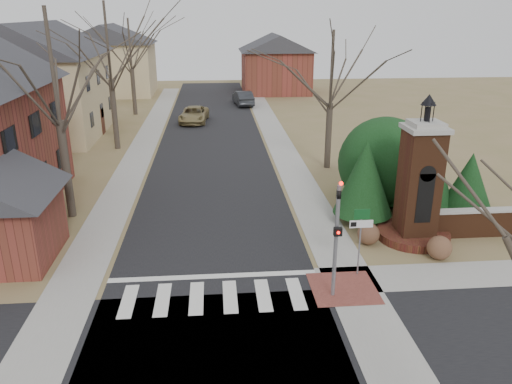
{
  "coord_description": "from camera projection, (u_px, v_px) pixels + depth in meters",
  "views": [
    {
      "loc": [
        0.21,
        -14.75,
        9.68
      ],
      "look_at": [
        1.98,
        6.0,
        2.08
      ],
      "focal_mm": 35.0,
      "sensor_mm": 36.0,
      "label": 1
    }
  ],
  "objects": [
    {
      "name": "dry_shrub_right",
      "position": [
        439.0,
        248.0,
        20.49
      ],
      "size": [
        1.0,
        1.0,
        1.0
      ],
      "primitive_type": "sphere",
      "color": "brown",
      "rests_on": "ground"
    },
    {
      "name": "sidewalk_right_main",
      "position": [
        280.0,
        145.0,
        38.11
      ],
      "size": [
        2.0,
        60.0,
        0.02
      ],
      "primitive_type": "cube",
      "color": "gray",
      "rests_on": "ground"
    },
    {
      "name": "bare_tree_0",
      "position": [
        51.0,
        57.0,
        22.33
      ],
      "size": [
        8.05,
        8.05,
        11.15
      ],
      "color": "#473D33",
      "rests_on": "ground"
    },
    {
      "name": "evergreen_mass",
      "position": [
        385.0,
        159.0,
        25.9
      ],
      "size": [
        4.8,
        4.8,
        4.8
      ],
      "primitive_type": "sphere",
      "color": "black",
      "rests_on": "ground"
    },
    {
      "name": "crosswalk_zone",
      "position": [
        213.0,
        297.0,
        17.86
      ],
      "size": [
        8.0,
        2.2,
        0.02
      ],
      "primitive_type": "cube",
      "color": "silver",
      "rests_on": "ground"
    },
    {
      "name": "dry_shrub_left",
      "position": [
        368.0,
        234.0,
        21.79
      ],
      "size": [
        0.97,
        0.97,
        0.97
      ],
      "primitive_type": "sphere",
      "color": "brown",
      "rests_on": "ground"
    },
    {
      "name": "house_stucco_left",
      "position": [
        40.0,
        78.0,
        39.72
      ],
      "size": [
        9.8,
        12.8,
        9.28
      ],
      "color": "tan",
      "rests_on": "ground"
    },
    {
      "name": "bare_tree_1",
      "position": [
        107.0,
        36.0,
        34.38
      ],
      "size": [
        8.4,
        8.4,
        11.64
      ],
      "color": "#473D33",
      "rests_on": "ground"
    },
    {
      "name": "brick_gate_monument",
      "position": [
        418.0,
        193.0,
        21.76
      ],
      "size": [
        3.2,
        3.2,
        6.47
      ],
      "color": "#512B18",
      "rests_on": "ground"
    },
    {
      "name": "bare_tree_2",
      "position": [
        129.0,
        40.0,
        46.86
      ],
      "size": [
        7.35,
        7.35,
        10.19
      ],
      "color": "#473D33",
      "rests_on": "ground"
    },
    {
      "name": "house_distant_right",
      "position": [
        276.0,
        62.0,
        61.41
      ],
      "size": [
        8.8,
        8.8,
        7.3
      ],
      "color": "maroon",
      "rests_on": "ground"
    },
    {
      "name": "traffic_signal_pole",
      "position": [
        337.0,
        230.0,
        17.1
      ],
      "size": [
        0.28,
        0.41,
        4.5
      ],
      "color": "slate",
      "rests_on": "ground"
    },
    {
      "name": "brick_garden_wall",
      "position": [
        510.0,
        221.0,
        22.64
      ],
      "size": [
        7.5,
        0.5,
        1.3
      ],
      "color": "#512B18",
      "rests_on": "ground"
    },
    {
      "name": "sign_post",
      "position": [
        361.0,
        229.0,
        18.75
      ],
      "size": [
        0.9,
        0.07,
        2.75
      ],
      "color": "slate",
      "rests_on": "ground"
    },
    {
      "name": "main_street",
      "position": [
        212.0,
        146.0,
        37.7
      ],
      "size": [
        8.0,
        70.0,
        0.01
      ],
      "primitive_type": "cube",
      "color": "black",
      "rests_on": "ground"
    },
    {
      "name": "ground",
      "position": [
        213.0,
        310.0,
        17.11
      ],
      "size": [
        120.0,
        120.0,
        0.0
      ],
      "primitive_type": "plane",
      "color": "olive",
      "rests_on": "ground"
    },
    {
      "name": "stop_bar",
      "position": [
        213.0,
        276.0,
        19.26
      ],
      "size": [
        8.0,
        0.35,
        0.02
      ],
      "primitive_type": "cube",
      "color": "silver",
      "rests_on": "ground"
    },
    {
      "name": "evergreen_mid",
      "position": [
        423.0,
        162.0,
        24.73
      ],
      "size": [
        3.4,
        3.4,
        4.7
      ],
      "color": "#473D33",
      "rests_on": "ground"
    },
    {
      "name": "pickup_truck",
      "position": [
        194.0,
        115.0,
        45.55
      ],
      "size": [
        2.82,
        5.26,
        1.4
      ],
      "primitive_type": "imported",
      "rotation": [
        0.0,
        0.0,
        -0.1
      ],
      "color": "olive",
      "rests_on": "ground"
    },
    {
      "name": "bare_tree_3",
      "position": [
        332.0,
        62.0,
        30.39
      ],
      "size": [
        7.0,
        7.0,
        9.7
      ],
      "color": "#473D33",
      "rests_on": "ground"
    },
    {
      "name": "evergreen_far",
      "position": [
        470.0,
        181.0,
        24.2
      ],
      "size": [
        2.4,
        2.4,
        3.3
      ],
      "color": "#473D33",
      "rests_on": "ground"
    },
    {
      "name": "curb_apron",
      "position": [
        343.0,
        288.0,
        18.43
      ],
      "size": [
        2.4,
        2.4,
        0.02
      ],
      "primitive_type": "cube",
      "color": "brown",
      "rests_on": "ground"
    },
    {
      "name": "cross_street",
      "position": [
        214.0,
        369.0,
        14.3
      ],
      "size": [
        120.0,
        8.0,
        0.01
      ],
      "primitive_type": "cube",
      "color": "black",
      "rests_on": "ground"
    },
    {
      "name": "house_distant_left",
      "position": [
        110.0,
        58.0,
        59.61
      ],
      "size": [
        10.8,
        8.8,
        8.53
      ],
      "color": "tan",
      "rests_on": "ground"
    },
    {
      "name": "evergreen_near",
      "position": [
        365.0,
        177.0,
        23.45
      ],
      "size": [
        2.8,
        2.8,
        4.1
      ],
      "color": "#473D33",
      "rests_on": "ground"
    },
    {
      "name": "distant_car",
      "position": [
        243.0,
        98.0,
        53.76
      ],
      "size": [
        2.26,
        4.89,
        1.55
      ],
      "primitive_type": "imported",
      "rotation": [
        0.0,
        0.0,
        3.28
      ],
      "color": "#2D2F33",
      "rests_on": "ground"
    },
    {
      "name": "sidewalk_left",
      "position": [
        142.0,
        148.0,
        37.28
      ],
      "size": [
        2.0,
        60.0,
        0.02
      ],
      "primitive_type": "cube",
      "color": "gray",
      "rests_on": "ground"
    }
  ]
}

